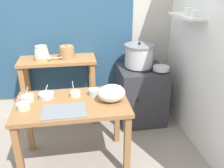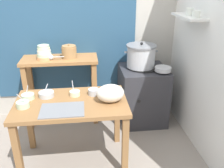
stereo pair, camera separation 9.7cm
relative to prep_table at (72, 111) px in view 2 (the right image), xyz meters
name	(u,v)px [view 2 (the right image)]	position (x,y,z in m)	size (l,w,h in m)	color
ground_plane	(80,156)	(0.05, 0.04, -0.61)	(9.00, 9.00, 0.00)	gray
wall_back	(81,22)	(0.13, 1.14, 0.69)	(4.40, 0.12, 2.60)	#B2ADA3
wall_right	(208,34)	(1.45, 0.24, 0.69)	(0.30, 3.20, 2.60)	white
prep_table	(72,111)	(0.00, 0.00, 0.00)	(1.10, 0.66, 0.72)	olive
back_shelf_table	(61,74)	(-0.16, 0.87, 0.07)	(0.96, 0.40, 0.90)	#9E6B3D
stove_block	(142,94)	(0.91, 0.74, -0.23)	(0.60, 0.61, 0.78)	#2D2D33
steamer_pot	(141,56)	(0.87, 0.76, 0.32)	(0.43, 0.38, 0.32)	#B7BABF
clay_pot	(69,52)	(-0.04, 0.87, 0.37)	(0.19, 0.19, 0.18)	#A37A4C
bowl_stack_enamel	(44,53)	(-0.34, 0.85, 0.37)	(0.19, 0.19, 0.18)	tan
ladle	(51,57)	(-0.25, 0.81, 0.33)	(0.28, 0.07, 0.07)	#B7BABF
serving_tray	(62,110)	(-0.07, -0.17, 0.12)	(0.40, 0.28, 0.01)	slate
plastic_bag	(110,93)	(0.38, -0.05, 0.20)	(0.27, 0.19, 0.18)	silver
wide_pan	(163,69)	(1.11, 0.57, 0.20)	(0.20, 0.20, 0.05)	#B7BABF
prep_bowl_0	(28,96)	(-0.43, 0.11, 0.14)	(0.13, 0.13, 0.14)	#B7D1AD
prep_bowl_1	(23,104)	(-0.44, -0.07, 0.14)	(0.12, 0.12, 0.16)	#B7D1AD
prep_bowl_2	(46,94)	(-0.25, 0.14, 0.14)	(0.15, 0.15, 0.13)	#B7BABF
prep_bowl_3	(75,93)	(0.03, 0.13, 0.14)	(0.11, 0.11, 0.16)	beige
prep_bowl_4	(94,92)	(0.23, 0.13, 0.14)	(0.11, 0.11, 0.06)	#B7BABF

